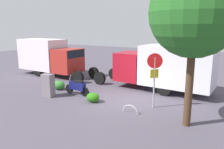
% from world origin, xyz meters
% --- Properties ---
extents(ground_plane, '(60.00, 60.00, 0.00)m').
position_xyz_m(ground_plane, '(0.00, 0.00, 0.00)').
color(ground_plane, '#4E4753').
extents(box_truck_near, '(7.98, 2.56, 2.93)m').
position_xyz_m(box_truck_near, '(-1.26, -2.97, 1.62)').
color(box_truck_near, black).
rests_on(box_truck_near, ground).
extents(box_truck_far, '(7.29, 2.37, 3.03)m').
position_xyz_m(box_truck_far, '(8.57, -2.81, 1.65)').
color(box_truck_far, black).
rests_on(box_truck_far, ground).
extents(motorcycle, '(1.81, 0.55, 1.20)m').
position_xyz_m(motorcycle, '(2.84, 0.58, 0.52)').
color(motorcycle, black).
rests_on(motorcycle, ground).
extents(stop_sign, '(0.71, 0.33, 2.81)m').
position_xyz_m(stop_sign, '(-1.95, 0.34, 1.87)').
color(stop_sign, '#9E9EA3').
rests_on(stop_sign, ground).
extents(street_tree, '(3.53, 3.53, 6.39)m').
position_xyz_m(street_tree, '(-3.92, 1.61, 4.60)').
color(street_tree, '#47301E').
rests_on(street_tree, ground).
extents(utility_cabinet, '(0.71, 0.50, 1.36)m').
position_xyz_m(utility_cabinet, '(4.11, 1.73, 0.68)').
color(utility_cabinet, slate).
rests_on(utility_cabinet, ground).
extents(bike_rack_hoop, '(0.85, 0.10, 0.85)m').
position_xyz_m(bike_rack_hoop, '(-1.28, 1.62, 0.00)').
color(bike_rack_hoop, '#B7B7BC').
rests_on(bike_rack_hoop, ground).
extents(shrub_near_sign, '(0.76, 0.62, 0.52)m').
position_xyz_m(shrub_near_sign, '(1.23, 1.20, 0.26)').
color(shrub_near_sign, '#2B7215').
rests_on(shrub_near_sign, ground).
extents(shrub_mid_verge, '(0.85, 0.70, 0.58)m').
position_xyz_m(shrub_mid_verge, '(4.65, 0.28, 0.29)').
color(shrub_mid_verge, '#337F30').
rests_on(shrub_mid_verge, ground).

